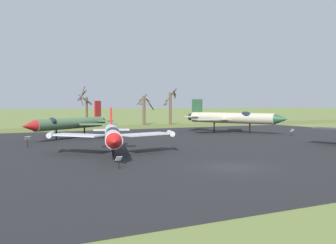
% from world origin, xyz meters
% --- Properties ---
extents(ground_plane, '(600.00, 600.00, 0.00)m').
position_xyz_m(ground_plane, '(0.00, 0.00, 0.00)').
color(ground_plane, olive).
extents(asphalt_apron, '(81.01, 50.53, 0.05)m').
position_xyz_m(asphalt_apron, '(0.00, 15.16, 0.03)').
color(asphalt_apron, black).
rests_on(asphalt_apron, ground).
extents(grass_verge_strip, '(141.01, 12.00, 0.06)m').
position_xyz_m(grass_verge_strip, '(0.00, 46.43, 0.03)').
color(grass_verge_strip, '#606A31').
rests_on(grass_verge_strip, ground).
extents(jet_fighter_front_left, '(11.20, 12.68, 4.05)m').
position_xyz_m(jet_fighter_front_left, '(-5.53, 9.31, 1.85)').
color(jet_fighter_front_left, silver).
rests_on(jet_fighter_front_left, ground).
extents(info_placard_front_left, '(0.50, 0.33, 0.91)m').
position_xyz_m(info_placard_front_left, '(-7.34, 2.80, 0.55)').
color(info_placard_front_left, black).
rests_on(info_placard_front_left, ground).
extents(jet_fighter_front_right, '(12.87, 10.88, 4.80)m').
position_xyz_m(jet_fighter_front_right, '(-5.15, 26.80, 2.01)').
color(jet_fighter_front_right, '#4C6B47').
rests_on(jet_fighter_front_right, ground).
extents(info_placard_front_right, '(0.61, 0.39, 1.15)m').
position_xyz_m(info_placard_front_right, '(-10.97, 19.51, 0.74)').
color(info_placard_front_right, black).
rests_on(info_placard_front_right, ground).
extents(jet_fighter_rear_right, '(11.74, 15.55, 5.11)m').
position_xyz_m(jet_fighter_rear_right, '(19.23, 26.11, 2.31)').
color(jet_fighter_rear_right, '#B7B293').
rests_on(jet_fighter_rear_right, ground).
extents(info_placard_rear_right, '(0.49, 0.25, 0.97)m').
position_xyz_m(info_placard_rear_right, '(22.83, 17.74, 0.60)').
color(info_placard_rear_right, black).
rests_on(info_placard_rear_right, ground).
extents(bare_tree_far_left, '(2.59, 3.56, 7.83)m').
position_xyz_m(bare_tree_far_left, '(4.22, 53.31, 3.84)').
color(bare_tree_far_left, '#42382D').
rests_on(bare_tree_far_left, ground).
extents(bare_tree_left_of_center, '(3.42, 3.55, 6.51)m').
position_xyz_m(bare_tree_left_of_center, '(15.89, 51.76, 3.44)').
color(bare_tree_left_of_center, brown).
rests_on(bare_tree_left_of_center, ground).
extents(bare_tree_center, '(2.87, 2.85, 7.47)m').
position_xyz_m(bare_tree_center, '(20.91, 49.87, 3.91)').
color(bare_tree_center, brown).
rests_on(bare_tree_center, ground).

